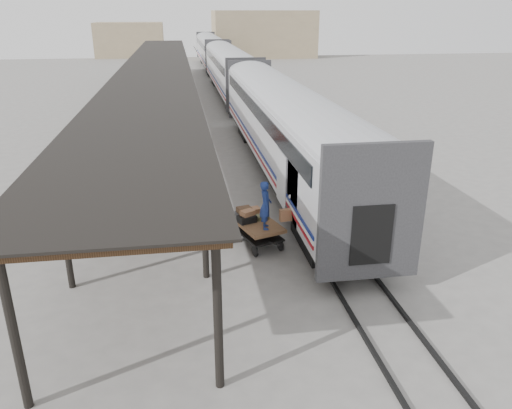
{
  "coord_description": "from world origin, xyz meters",
  "views": [
    {
      "loc": [
        -1.93,
        -16.02,
        7.89
      ],
      "look_at": [
        0.51,
        -0.29,
        1.7
      ],
      "focal_mm": 35.0,
      "sensor_mm": 36.0,
      "label": 1
    }
  ],
  "objects": [
    {
      "name": "pedestrian",
      "position": [
        -2.24,
        18.46,
        0.79
      ],
      "size": [
        0.99,
        0.64,
        1.57
      ],
      "primitive_type": "imported",
      "rotation": [
        0.0,
        0.0,
        3.44
      ],
      "color": "black",
      "rests_on": "ground"
    },
    {
      "name": "baggage_cart",
      "position": [
        0.57,
        0.23,
        0.65
      ],
      "size": [
        1.94,
        2.67,
        0.86
      ],
      "rotation": [
        0.0,
        0.0,
        0.32
      ],
      "color": "brown",
      "rests_on": "ground"
    },
    {
      "name": "luggage_tug",
      "position": [
        -1.4,
        15.4,
        0.53
      ],
      "size": [
        1.06,
        1.45,
        1.16
      ],
      "rotation": [
        0.0,
        0.0,
        0.21
      ],
      "color": "maroon",
      "rests_on": "ground"
    },
    {
      "name": "canopy",
      "position": [
        -3.4,
        24.0,
        4.0
      ],
      "size": [
        4.9,
        64.3,
        4.15
      ],
      "color": "#422B19",
      "rests_on": "ground"
    },
    {
      "name": "building_left",
      "position": [
        -10.0,
        82.0,
        3.0
      ],
      "size": [
        12.0,
        8.0,
        6.0
      ],
      "primitive_type": "cube",
      "color": "tan",
      "rests_on": "ground"
    },
    {
      "name": "building_far",
      "position": [
        14.0,
        78.0,
        4.0
      ],
      "size": [
        18.0,
        10.0,
        8.0
      ],
      "primitive_type": "cube",
      "color": "tan",
      "rests_on": "ground"
    },
    {
      "name": "train",
      "position": [
        3.19,
        33.79,
        2.69
      ],
      "size": [
        3.45,
        76.01,
        4.01
      ],
      "color": "silver",
      "rests_on": "ground"
    },
    {
      "name": "rails",
      "position": [
        3.2,
        34.0,
        0.06
      ],
      "size": [
        1.54,
        150.0,
        0.12
      ],
      "color": "black",
      "rests_on": "ground"
    },
    {
      "name": "porter",
      "position": [
        0.82,
        -0.42,
        1.71
      ],
      "size": [
        0.46,
        0.65,
        1.7
      ],
      "primitive_type": "imported",
      "rotation": [
        0.0,
        0.0,
        1.49
      ],
      "color": "navy",
      "rests_on": "baggage_cart"
    },
    {
      "name": "ground",
      "position": [
        0.0,
        0.0,
        0.0
      ],
      "size": [
        160.0,
        160.0,
        0.0
      ],
      "primitive_type": "plane",
      "color": "slate",
      "rests_on": "ground"
    },
    {
      "name": "suitcase_stack",
      "position": [
        0.34,
        0.5,
        1.02
      ],
      "size": [
        1.3,
        1.38,
        0.43
      ],
      "rotation": [
        0.0,
        0.0,
        0.32
      ],
      "color": "#3C3C3F",
      "rests_on": "baggage_cart"
    }
  ]
}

